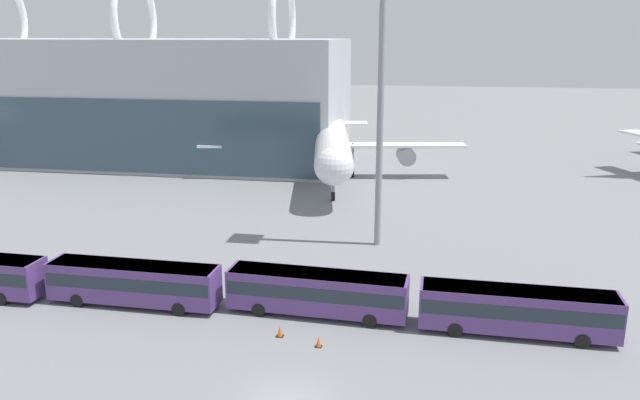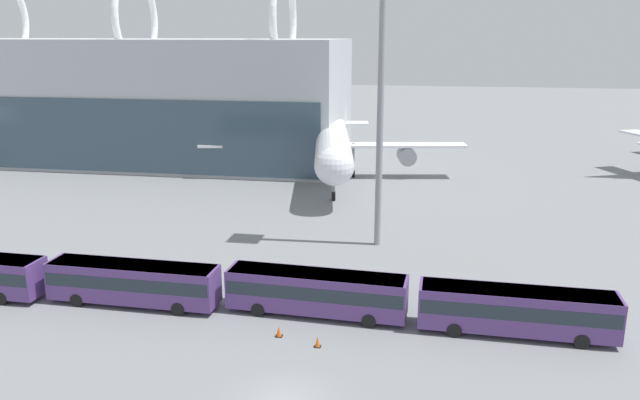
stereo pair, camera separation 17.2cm
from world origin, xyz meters
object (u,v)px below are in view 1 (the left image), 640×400
Objects in this scene: shuttle_bus_3 at (517,308)px; shuttle_bus_1 at (133,281)px; traffic_cone_2 at (280,331)px; floodlight_mast at (382,54)px; shuttle_bus_2 at (317,290)px; traffic_cone_1 at (319,342)px; airliner_at_gate_far at (332,141)px.

shuttle_bus_1 is at bearing -178.83° from shuttle_bus_3.
shuttle_bus_3 reaches higher than traffic_cone_2.
traffic_cone_2 is at bearing -103.90° from floodlight_mast.
traffic_cone_1 is at bearing -75.67° from shuttle_bus_2.
traffic_cone_1 is at bearing -14.53° from shuttle_bus_1.
shuttle_bus_1 is at bearing -135.03° from floodlight_mast.
traffic_cone_1 is (6.44, -48.71, -5.01)m from airliner_at_gate_far.
traffic_cone_1 is at bearing -19.19° from traffic_cone_2.
shuttle_bus_2 is 0.49× the size of floodlight_mast.
shuttle_bus_3 is 0.49× the size of floodlight_mast.
shuttle_bus_3 is at bearing -57.91° from floodlight_mast.
airliner_at_gate_far is 31.54m from floodlight_mast.
shuttle_bus_3 is (19.35, -44.72, -3.48)m from airliner_at_gate_far.
traffic_cone_2 is at bearing -167.55° from shuttle_bus_3.
traffic_cone_2 is at bearing -113.21° from shuttle_bus_2.
shuttle_bus_1 is 0.49× the size of floodlight_mast.
shuttle_bus_1 reaches higher than traffic_cone_2.
traffic_cone_2 is (11.96, -3.22, -1.53)m from shuttle_bus_1.
airliner_at_gate_far is 48.85m from shuttle_bus_3.
floodlight_mast is at bearing 46.33° from shuttle_bus_1.
airliner_at_gate_far is 2.88× the size of shuttle_bus_2.
shuttle_bus_2 is 17.88× the size of traffic_cone_2.
floodlight_mast is at bearing 7.96° from airliner_at_gate_far.
shuttle_bus_2 is 4.50m from traffic_cone_2.
traffic_cone_1 is (14.78, -4.21, -1.53)m from shuttle_bus_1.
shuttle_bus_1 and shuttle_bus_3 have the same top height.
shuttle_bus_3 is at bearing 0.92° from shuttle_bus_1.
airliner_at_gate_far is 44.42m from shuttle_bus_2.
airliner_at_gate_far is at bearing 115.01° from shuttle_bus_3.
floodlight_mast is 27.25m from traffic_cone_2.
shuttle_bus_3 is at bearing 14.03° from airliner_at_gate_far.
traffic_cone_1 is 0.99× the size of traffic_cone_2.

